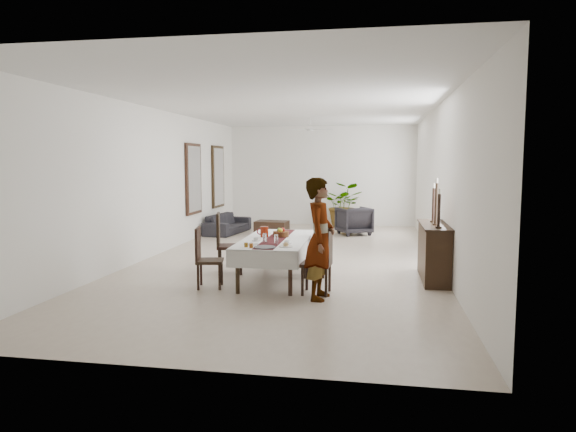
{
  "coord_description": "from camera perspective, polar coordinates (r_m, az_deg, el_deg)",
  "views": [
    {
      "loc": [
        1.79,
        -10.63,
        2.04
      ],
      "look_at": [
        0.18,
        -1.36,
        1.05
      ],
      "focal_mm": 32.0,
      "sensor_mm": 36.0,
      "label": 1
    }
  ],
  "objects": [
    {
      "name": "candlestick_near_base",
      "position": [
        8.65,
        16.38,
        -1.21
      ],
      "size": [
        0.1,
        0.1,
        0.03
      ],
      "primitive_type": "cylinder",
      "color": "black",
      "rests_on": "sideboard_top"
    },
    {
      "name": "chair_left_near_seat",
      "position": [
        8.47,
        -8.67,
        -4.98
      ],
      "size": [
        0.49,
        0.49,
        0.05
      ],
      "primitive_type": "cube",
      "rotation": [
        0.0,
        0.0,
        -1.37
      ],
      "color": "black",
      "rests_on": "chair_left_near_leg_fl"
    },
    {
      "name": "chair_left_far_leg_fr",
      "position": [
        9.37,
        -7.64,
        -5.17
      ],
      "size": [
        0.06,
        0.06,
        0.47
      ],
      "primitive_type": "cylinder",
      "rotation": [
        0.0,
        0.0,
        0.25
      ],
      "color": "black",
      "rests_on": "floor"
    },
    {
      "name": "fan_hub",
      "position": [
        13.78,
        2.42,
        9.58
      ],
      "size": [
        0.16,
        0.16,
        0.08
      ],
      "primitive_type": "cylinder",
      "color": "silver",
      "rests_on": "fan_rod"
    },
    {
      "name": "fan_rod",
      "position": [
        13.79,
        2.42,
        10.41
      ],
      "size": [
        0.04,
        0.04,
        0.2
      ],
      "primitive_type": "cylinder",
      "color": "white",
      "rests_on": "ceiling"
    },
    {
      "name": "chair_left_near_leg_br",
      "position": [
        8.33,
        -7.61,
        -6.77
      ],
      "size": [
        0.05,
        0.05,
        0.41
      ],
      "primitive_type": "cylinder",
      "rotation": [
        0.0,
        0.0,
        0.2
      ],
      "color": "black",
      "rests_on": "floor"
    },
    {
      "name": "chair_right_near_leg_fl",
      "position": [
        7.84,
        4.25,
        -7.43
      ],
      "size": [
        0.05,
        0.05,
        0.44
      ],
      "primitive_type": "cylinder",
      "rotation": [
        0.0,
        0.0,
        -0.05
      ],
      "color": "black",
      "rests_on": "floor"
    },
    {
      "name": "potted_plant",
      "position": [
        16.22,
        6.23,
        1.26
      ],
      "size": [
        1.47,
        1.34,
        1.42
      ],
      "primitive_type": "imported",
      "rotation": [
        0.0,
        0.0,
        -0.21
      ],
      "color": "#365D25",
      "rests_on": "floor"
    },
    {
      "name": "sideboard_top",
      "position": [
        9.22,
        15.97,
        -0.96
      ],
      "size": [
        0.46,
        1.64,
        0.03
      ],
      "primitive_type": "cube",
      "color": "black",
      "rests_on": "sideboard_body"
    },
    {
      "name": "candlestick_far_shaft",
      "position": [
        9.44,
        15.86,
        1.25
      ],
      "size": [
        0.05,
        0.05,
        0.58
      ],
      "primitive_type": "cylinder",
      "color": "black",
      "rests_on": "candlestick_far_base"
    },
    {
      "name": "jam_jar_b",
      "position": [
        8.06,
        -4.68,
        -3.21
      ],
      "size": [
        0.06,
        0.06,
        0.07
      ],
      "primitive_type": "cylinder",
      "color": "#845813",
      "rests_on": "tablecloth_top"
    },
    {
      "name": "plate_near_left",
      "position": [
        8.3,
        -4.14,
        -3.13
      ],
      "size": [
        0.23,
        0.23,
        0.01
      ],
      "primitive_type": "cylinder",
      "color": "silver",
      "rests_on": "tablecloth_top"
    },
    {
      "name": "teacup_right",
      "position": [
        8.33,
        -0.12,
        -2.94
      ],
      "size": [
        0.08,
        0.08,
        0.06
      ],
      "primitive_type": "cylinder",
      "color": "white",
      "rests_on": "saucer_right"
    },
    {
      "name": "wall_right",
      "position": [
        10.71,
        16.38,
        3.41
      ],
      "size": [
        0.02,
        12.0,
        3.2
      ],
      "primitive_type": "cube",
      "color": "white",
      "rests_on": "floor"
    },
    {
      "name": "mirror_glass_near",
      "position": [
        13.68,
        -10.32,
        4.07
      ],
      "size": [
        0.01,
        0.9,
        1.7
      ],
      "primitive_type": "cube",
      "color": "silver",
      "rests_on": "mirror_frame_near"
    },
    {
      "name": "plate_far_left",
      "position": [
        9.49,
        -2.58,
        -1.97
      ],
      "size": [
        0.23,
        0.23,
        0.01
      ],
      "primitive_type": "cylinder",
      "color": "white",
      "rests_on": "tablecloth_top"
    },
    {
      "name": "mirror_glass_far",
      "position": [
        15.67,
        -7.67,
        4.35
      ],
      "size": [
        0.01,
        0.9,
        1.7
      ],
      "primitive_type": "cube",
      "color": "white",
      "rests_on": "mirror_frame_far"
    },
    {
      "name": "armchair",
      "position": [
        14.57,
        7.33,
        -0.53
      ],
      "size": [
        1.14,
        1.15,
        0.79
      ],
      "primitive_type": "imported",
      "rotation": [
        0.0,
        0.0,
        3.62
      ],
      "color": "#272429",
      "rests_on": "floor"
    },
    {
      "name": "candlestick_mid_shaft",
      "position": [
        9.03,
        16.15,
        1.36
      ],
      "size": [
        0.05,
        0.05,
        0.68
      ],
      "primitive_type": "cylinder",
      "color": "black",
      "rests_on": "candlestick_mid_base"
    },
    {
      "name": "woman",
      "position": [
        7.63,
        3.57,
        -2.55
      ],
      "size": [
        0.49,
        0.69,
        1.81
      ],
      "primitive_type": "imported",
      "rotation": [
        0.0,
        0.0,
        1.49
      ],
      "color": "gray",
      "rests_on": "floor"
    },
    {
      "name": "chair_left_far_back",
      "position": [
        9.47,
        -7.76,
        -1.48
      ],
      "size": [
        0.16,
        0.47,
        0.6
      ],
      "primitive_type": "cube",
      "rotation": [
        0.0,
        0.0,
        -1.32
      ],
      "color": "black",
      "rests_on": "chair_left_far_seat"
    },
    {
      "name": "saucer_right",
      "position": [
        8.33,
        -0.12,
        -3.09
      ],
      "size": [
        0.14,
        0.14,
        0.01
      ],
      "primitive_type": "cylinder",
      "color": "white",
      "rests_on": "tablecloth_top"
    },
    {
      "name": "jam_jar_a",
      "position": [
        7.98,
        -4.11,
        -3.3
      ],
      "size": [
        0.06,
        0.06,
        0.07
      ],
      "primitive_type": "cylinder",
      "color": "#984E16",
      "rests_on": "tablecloth_top"
    },
    {
      "name": "candlestick_mid_base",
      "position": [
        9.06,
        16.08,
        -0.88
      ],
      "size": [
        0.1,
        0.1,
        0.03
      ],
      "primitive_type": "cylinder",
      "color": "black",
      "rests_on": "sideboard_top"
    },
    {
      "name": "fruit_basket",
      "position": [
        9.14,
        -0.79,
        -2.01
      ],
      "size": [
        0.28,
        0.28,
        0.09
      ],
      "primitive_type": "cylinder",
      "color": "brown",
      "rests_on": "tablecloth_top"
    },
    {
      "name": "candlestick_far_base",
      "position": [
        9.47,
        15.81,
        -0.58
      ],
      "size": [
        0.1,
        0.1,
        0.03
      ],
      "primitive_type": "cylinder",
      "color": "black",
      "rests_on": "sideboard_top"
    },
    {
      "name": "floor",
      "position": [
        10.97,
        0.31,
        -4.71
      ],
      "size": [
        6.0,
        12.0,
        0.0
      ],
      "primitive_type": "cube",
      "color": "beige",
      "rests_on": "ground"
    },
    {
      "name": "table_leg_fr",
      "position": [
        7.89,
        0.26,
        -6.52
      ],
      "size": [
        0.07,
        0.07,
        0.66
      ],
      "primitive_type": "cylinder",
      "rotation": [
        0.0,
        0.0,
        0.02
      ],
      "color": "black",
      "rests_on": "floor"
    },
    {
      "name": "fan_blade_s",
      "position": [
        13.43,
        2.22,
        9.68
      ],
      "size": [
        0.1,
        0.55,
        0.01
      ],
      "primitive_type": "cube",
      "color": "silver",
      "rests_on": "fan_hub"
    },
    {
      "name": "chair_right_far_leg_br",
      "position": [
        9.37,
        1.72,
        -5.34
      ],
      "size": [
        0.05,
        0.05,
        0.39
      ],
      "primitive_type": "cylinder",
      "rotation": [
        0.0,
        0.0,
        0.21
      ],
      "color": "black",
      "rests_on": "floor"
    },
    {
      "name": "table_runner",
      "position": [
        8.93,
        -1.34,
        -2.5
      ],
      "size": [
        0.37,
        2.36,
        0.0
      ],
      "primitive_type": "cube",
      "rotation": [
        0.0,
        0.0,
        0.02
      ],
      "color": "#58191C",
      "rests_on": "tablecloth_top"
    },
    {
      "name": "sofa",
      "position": [
        14.88,
        -6.72,
        -0.84
      ],
      "size": [
        0.97,
        1.96,
        0.55
      ],
      "primitive_type": "imported",
      "rotation": [
        0.0,
        0.0,
        1.44
      ],
      "color": "#252328",
      "rests_on": "floor"
    },
    {
      "name": "chair_right_near_leg_fr",
      "position": [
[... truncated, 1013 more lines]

